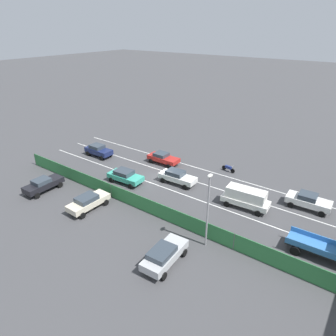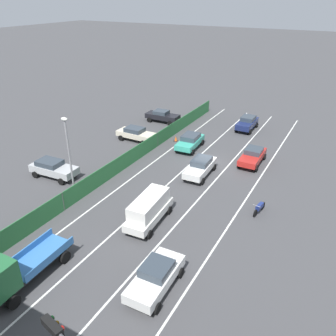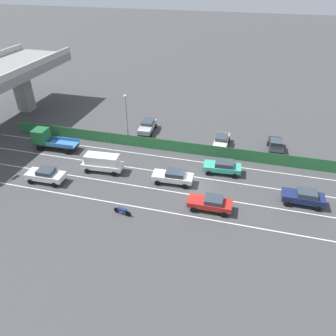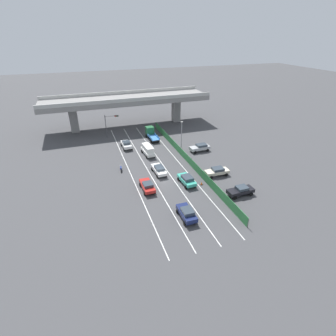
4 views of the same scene
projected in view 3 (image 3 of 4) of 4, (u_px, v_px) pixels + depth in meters
ground_plane at (195, 186)px, 36.32m from camera, size 300.00×300.00×0.00m
lane_line_left_edge at (130, 206)px, 33.38m from camera, size 0.14×47.82×0.01m
lane_line_mid_left at (141, 187)px, 36.20m from camera, size 0.14×47.82×0.01m
lane_line_mid_right at (150, 170)px, 39.02m from camera, size 0.14×47.82×0.01m
lane_line_right_edge at (158, 156)px, 41.84m from camera, size 0.14×47.82×0.01m
green_fence at (162, 145)px, 42.78m from camera, size 0.10×43.92×1.62m
car_sedan_navy at (304, 197)px, 33.16m from camera, size 1.98×4.21×1.66m
car_van_white at (102, 162)px, 38.26m from camera, size 2.24×4.98×2.17m
car_taxi_teal at (223, 166)px, 38.09m from camera, size 2.28×4.48×1.58m
car_sedan_red at (211, 203)px, 32.43m from camera, size 2.02×4.46×1.51m
car_hatchback_white at (173, 176)px, 36.34m from camera, size 2.09×4.64×1.60m
car_sedan_white at (46, 175)px, 36.58m from camera, size 2.13×4.40×1.65m
flatbed_truck_blue at (48, 139)px, 42.93m from camera, size 2.30×5.95×2.69m
motorcycle at (122, 211)px, 31.99m from camera, size 0.60×1.94×0.93m
parked_sedan_dark at (276, 146)px, 42.46m from camera, size 4.51×2.04×1.55m
parked_sedan_cream at (221, 141)px, 43.59m from camera, size 4.53×2.06×1.56m
parked_wagon_silver at (147, 126)px, 47.42m from camera, size 4.61×2.23×1.61m
street_lamp at (126, 114)px, 42.78m from camera, size 0.60×0.36×6.90m
traffic_cone at (234, 162)px, 40.10m from camera, size 0.47×0.47×0.58m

